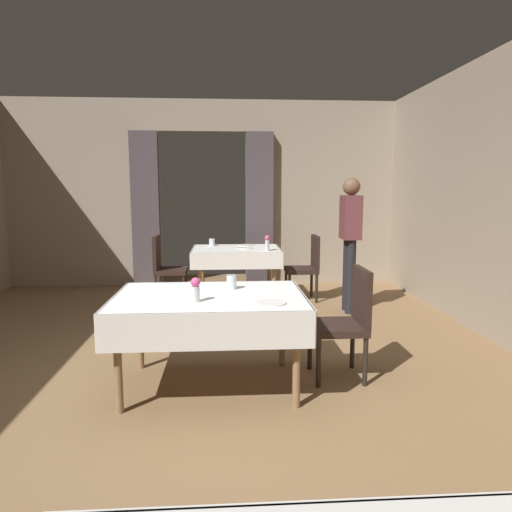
{
  "coord_description": "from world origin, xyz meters",
  "views": [
    {
      "loc": [
        0.37,
        -3.48,
        1.57
      ],
      "look_at": [
        0.63,
        0.52,
        0.99
      ],
      "focal_mm": 32.31,
      "sensor_mm": 36.0,
      "label": 1
    }
  ],
  "objects_px": {
    "chair_mid_right": "(347,318)",
    "plate_mid_c": "(271,303)",
    "glass_far_b": "(212,242)",
    "plate_far_c": "(244,248)",
    "person_waiter_by_doorway": "(350,233)",
    "chair_far_right": "(307,264)",
    "dining_table_far": "(236,254)",
    "glass_mid_b": "(232,282)",
    "plate_far_d": "(246,245)",
    "dining_table_mid": "(210,306)",
    "chair_far_left": "(165,265)",
    "flower_vase_mid": "(196,289)",
    "flower_vase_far": "(267,242)"
  },
  "relations": [
    {
      "from": "chair_far_left",
      "to": "flower_vase_mid",
      "type": "bearing_deg",
      "value": -78.56
    },
    {
      "from": "plate_far_c",
      "to": "plate_far_d",
      "type": "xyz_separation_m",
      "value": [
        0.04,
        0.33,
        0.0
      ]
    },
    {
      "from": "dining_table_mid",
      "to": "flower_vase_mid",
      "type": "height_order",
      "value": "flower_vase_mid"
    },
    {
      "from": "chair_far_right",
      "to": "glass_far_b",
      "type": "xyz_separation_m",
      "value": [
        -1.36,
        0.34,
        0.29
      ]
    },
    {
      "from": "flower_vase_mid",
      "to": "plate_far_c",
      "type": "xyz_separation_m",
      "value": [
        0.48,
        3.09,
        -0.09
      ]
    },
    {
      "from": "glass_mid_b",
      "to": "chair_far_left",
      "type": "bearing_deg",
      "value": 108.45
    },
    {
      "from": "dining_table_mid",
      "to": "glass_far_b",
      "type": "distance_m",
      "value": 3.2
    },
    {
      "from": "flower_vase_mid",
      "to": "glass_far_b",
      "type": "bearing_deg",
      "value": 89.68
    },
    {
      "from": "flower_vase_mid",
      "to": "chair_far_right",
      "type": "bearing_deg",
      "value": 65.9
    },
    {
      "from": "chair_mid_right",
      "to": "person_waiter_by_doorway",
      "type": "bearing_deg",
      "value": 74.51
    },
    {
      "from": "plate_far_d",
      "to": "dining_table_mid",
      "type": "bearing_deg",
      "value": -97.54
    },
    {
      "from": "plate_mid_c",
      "to": "chair_far_right",
      "type": "bearing_deg",
      "value": 75.32
    },
    {
      "from": "chair_mid_right",
      "to": "glass_far_b",
      "type": "xyz_separation_m",
      "value": [
        -1.21,
        3.09,
        0.29
      ]
    },
    {
      "from": "dining_table_mid",
      "to": "chair_mid_right",
      "type": "height_order",
      "value": "chair_mid_right"
    },
    {
      "from": "plate_mid_c",
      "to": "person_waiter_by_doorway",
      "type": "xyz_separation_m",
      "value": [
        1.26,
        2.49,
        0.27
      ]
    },
    {
      "from": "dining_table_mid",
      "to": "plate_mid_c",
      "type": "height_order",
      "value": "plate_mid_c"
    },
    {
      "from": "dining_table_mid",
      "to": "chair_far_left",
      "type": "bearing_deg",
      "value": 104.01
    },
    {
      "from": "flower_vase_mid",
      "to": "plate_far_d",
      "type": "distance_m",
      "value": 3.46
    },
    {
      "from": "dining_table_mid",
      "to": "flower_vase_far",
      "type": "height_order",
      "value": "flower_vase_far"
    },
    {
      "from": "glass_mid_b",
      "to": "plate_mid_c",
      "type": "height_order",
      "value": "glass_mid_b"
    },
    {
      "from": "chair_far_right",
      "to": "plate_far_d",
      "type": "xyz_separation_m",
      "value": [
        -0.86,
        0.35,
        0.24
      ]
    },
    {
      "from": "glass_mid_b",
      "to": "person_waiter_by_doorway",
      "type": "relative_size",
      "value": 0.07
    },
    {
      "from": "dining_table_mid",
      "to": "flower_vase_mid",
      "type": "relative_size",
      "value": 8.23
    },
    {
      "from": "chair_mid_right",
      "to": "plate_mid_c",
      "type": "distance_m",
      "value": 0.83
    },
    {
      "from": "plate_mid_c",
      "to": "plate_far_c",
      "type": "xyz_separation_m",
      "value": [
        -0.06,
        3.18,
        0.0
      ]
    },
    {
      "from": "flower_vase_mid",
      "to": "flower_vase_far",
      "type": "xyz_separation_m",
      "value": [
        0.78,
        2.81,
        0.02
      ]
    },
    {
      "from": "dining_table_far",
      "to": "plate_mid_c",
      "type": "distance_m",
      "value": 3.22
    },
    {
      "from": "flower_vase_far",
      "to": "chair_mid_right",
      "type": "bearing_deg",
      "value": -79.84
    },
    {
      "from": "chair_far_right",
      "to": "plate_mid_c",
      "type": "xyz_separation_m",
      "value": [
        -0.83,
        -3.16,
        0.24
      ]
    },
    {
      "from": "glass_far_b",
      "to": "plate_mid_c",
      "type": "bearing_deg",
      "value": -81.46
    },
    {
      "from": "plate_far_c",
      "to": "person_waiter_by_doorway",
      "type": "bearing_deg",
      "value": -27.87
    },
    {
      "from": "chair_mid_right",
      "to": "plate_far_d",
      "type": "xyz_separation_m",
      "value": [
        -0.71,
        3.1,
        0.24
      ]
    },
    {
      "from": "dining_table_mid",
      "to": "chair_far_left",
      "type": "distance_m",
      "value": 3.01
    },
    {
      "from": "dining_table_far",
      "to": "chair_far_right",
      "type": "relative_size",
      "value": 1.33
    },
    {
      "from": "chair_mid_right",
      "to": "chair_far_right",
      "type": "height_order",
      "value": "same"
    },
    {
      "from": "chair_far_right",
      "to": "plate_far_d",
      "type": "height_order",
      "value": "chair_far_right"
    },
    {
      "from": "plate_mid_c",
      "to": "plate_far_c",
      "type": "height_order",
      "value": "same"
    },
    {
      "from": "dining_table_mid",
      "to": "chair_mid_right",
      "type": "relative_size",
      "value": 1.61
    },
    {
      "from": "glass_far_b",
      "to": "plate_far_c",
      "type": "relative_size",
      "value": 0.49
    },
    {
      "from": "plate_far_d",
      "to": "plate_mid_c",
      "type": "bearing_deg",
      "value": -89.55
    },
    {
      "from": "flower_vase_mid",
      "to": "dining_table_mid",
      "type": "bearing_deg",
      "value": 66.45
    },
    {
      "from": "chair_far_left",
      "to": "plate_far_d",
      "type": "distance_m",
      "value": 1.21
    },
    {
      "from": "chair_mid_right",
      "to": "chair_far_right",
      "type": "xyz_separation_m",
      "value": [
        0.15,
        2.75,
        0.0
      ]
    },
    {
      "from": "chair_far_left",
      "to": "glass_mid_b",
      "type": "bearing_deg",
      "value": -71.55
    },
    {
      "from": "plate_mid_c",
      "to": "glass_far_b",
      "type": "distance_m",
      "value": 3.55
    },
    {
      "from": "chair_far_left",
      "to": "plate_far_c",
      "type": "xyz_separation_m",
      "value": [
        1.12,
        -0.04,
        0.24
      ]
    },
    {
      "from": "plate_far_d",
      "to": "person_waiter_by_doorway",
      "type": "xyz_separation_m",
      "value": [
        1.28,
        -1.02,
        0.27
      ]
    },
    {
      "from": "flower_vase_far",
      "to": "plate_far_c",
      "type": "xyz_separation_m",
      "value": [
        -0.3,
        0.29,
        -0.11
      ]
    },
    {
      "from": "chair_far_left",
      "to": "person_waiter_by_doorway",
      "type": "distance_m",
      "value": 2.59
    },
    {
      "from": "chair_mid_right",
      "to": "person_waiter_by_doorway",
      "type": "xyz_separation_m",
      "value": [
        0.57,
        2.07,
        0.51
      ]
    }
  ]
}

